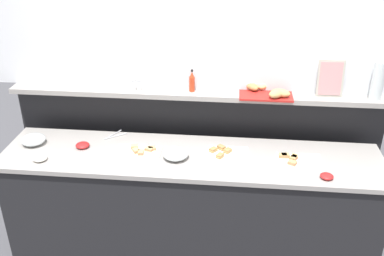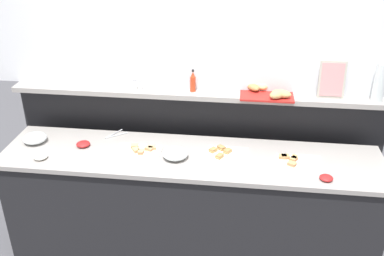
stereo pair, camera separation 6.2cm
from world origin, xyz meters
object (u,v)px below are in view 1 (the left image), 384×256
at_px(sandwich_platter_rear, 226,153).
at_px(condiment_bowl_cream, 40,158).
at_px(sandwich_platter_side, 296,160).
at_px(condiment_bowl_dark, 327,176).
at_px(hot_sauce_bottle, 192,82).
at_px(sandwich_platter_front, 140,150).
at_px(glass_bowl_large, 33,140).
at_px(water_carafe, 378,81).
at_px(serving_tongs, 114,136).
at_px(salt_shaker, 134,85).
at_px(glass_bowl_medium, 176,154).
at_px(pepper_shaker, 139,85).
at_px(bread_basket, 266,91).
at_px(condiment_bowl_red, 83,145).
at_px(framed_picture, 330,78).

distance_m(sandwich_platter_rear, condiment_bowl_cream, 1.33).
distance_m(sandwich_platter_side, condiment_bowl_dark, 0.26).
height_order(condiment_bowl_dark, hot_sauce_bottle, hot_sauce_bottle).
xyz_separation_m(sandwich_platter_front, glass_bowl_large, (-0.83, 0.04, 0.02)).
bearing_deg(water_carafe, serving_tongs, -174.92).
xyz_separation_m(condiment_bowl_cream, salt_shaker, (0.57, 0.58, 0.35)).
bearing_deg(water_carafe, glass_bowl_medium, -162.35).
height_order(hot_sauce_bottle, water_carafe, water_carafe).
relative_size(sandwich_platter_front, pepper_shaker, 3.82).
distance_m(sandwich_platter_rear, salt_shaker, 0.90).
distance_m(sandwich_platter_rear, glass_bowl_large, 1.46).
height_order(pepper_shaker, water_carafe, water_carafe).
bearing_deg(condiment_bowl_cream, serving_tongs, 43.77).
height_order(condiment_bowl_cream, serving_tongs, condiment_bowl_cream).
bearing_deg(serving_tongs, sandwich_platter_side, -9.93).
distance_m(sandwich_platter_side, pepper_shaker, 1.32).
height_order(sandwich_platter_side, serving_tongs, sandwich_platter_side).
distance_m(sandwich_platter_rear, bread_basket, 0.59).
relative_size(glass_bowl_medium, bread_basket, 0.46).
bearing_deg(pepper_shaker, condiment_bowl_red, -134.90).
distance_m(condiment_bowl_dark, serving_tongs, 1.62).
relative_size(sandwich_platter_rear, salt_shaker, 3.38).
bearing_deg(sandwich_platter_side, water_carafe, 35.56).
relative_size(sandwich_platter_side, salt_shaker, 3.57).
bearing_deg(glass_bowl_large, sandwich_platter_front, -2.60).
xyz_separation_m(bread_basket, water_carafe, (0.80, -0.01, 0.11)).
distance_m(bread_basket, framed_picture, 0.48).
bearing_deg(glass_bowl_medium, bread_basket, 36.30).
bearing_deg(condiment_bowl_dark, pepper_shaker, 155.89).
xyz_separation_m(sandwich_platter_front, condiment_bowl_red, (-0.44, 0.02, 0.01)).
relative_size(sandwich_platter_side, glass_bowl_medium, 1.68).
bearing_deg(sandwich_platter_front, bread_basket, 23.96).
distance_m(sandwich_platter_front, pepper_shaker, 0.54).
height_order(sandwich_platter_side, bread_basket, bread_basket).
height_order(hot_sauce_bottle, pepper_shaker, hot_sauce_bottle).
relative_size(glass_bowl_medium, condiment_bowl_red, 1.80).
bearing_deg(sandwich_platter_front, condiment_bowl_dark, -9.61).
distance_m(sandwich_platter_front, sandwich_platter_side, 1.13).
distance_m(glass_bowl_medium, serving_tongs, 0.60).
distance_m(condiment_bowl_red, water_carafe, 2.23).
relative_size(sandwich_platter_front, hot_sauce_bottle, 1.89).
relative_size(condiment_bowl_cream, serving_tongs, 0.61).
height_order(condiment_bowl_red, salt_shaker, salt_shaker).
bearing_deg(sandwich_platter_front, glass_bowl_medium, -13.27).
relative_size(condiment_bowl_red, pepper_shaker, 1.18).
bearing_deg(bread_basket, hot_sauce_bottle, 178.63).
bearing_deg(condiment_bowl_cream, sandwich_platter_side, 5.26).
distance_m(condiment_bowl_cream, salt_shaker, 0.89).
bearing_deg(salt_shaker, pepper_shaker, 0.00).
height_order(condiment_bowl_red, water_carafe, water_carafe).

